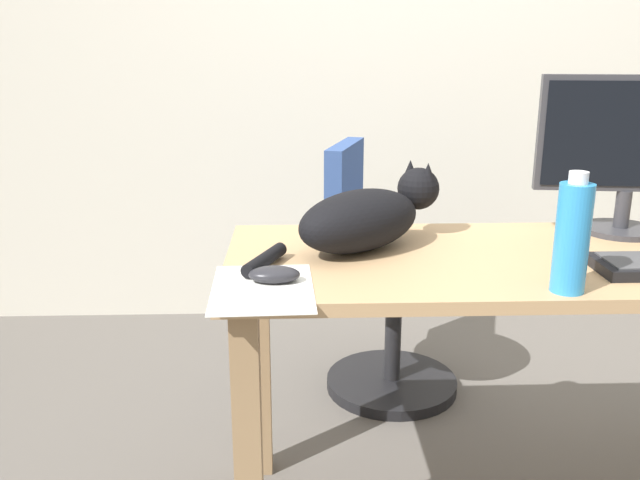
{
  "coord_description": "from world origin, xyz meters",
  "views": [
    {
      "loc": [
        -0.57,
        -1.53,
        1.24
      ],
      "look_at": [
        -0.52,
        -0.06,
        0.81
      ],
      "focal_mm": 37.82,
      "sensor_mm": 36.0,
      "label": 1
    }
  ],
  "objects": [
    {
      "name": "back_wall",
      "position": [
        0.0,
        1.5,
        1.3
      ],
      "size": [
        6.0,
        0.04,
        2.6
      ],
      "primitive_type": "cube",
      "color": "beige",
      "rests_on": "ground_plane"
    },
    {
      "name": "cat",
      "position": [
        -0.4,
        0.07,
        0.83
      ],
      "size": [
        0.5,
        0.41,
        0.2
      ],
      "color": "black",
      "rests_on": "desk"
    },
    {
      "name": "office_chair",
      "position": [
        -0.27,
        0.75,
        0.39
      ],
      "size": [
        0.5,
        0.48,
        0.91
      ],
      "color": "black",
      "rests_on": "ground_plane"
    },
    {
      "name": "paper_sheet",
      "position": [
        -0.64,
        -0.21,
        0.75
      ],
      "size": [
        0.22,
        0.3,
        0.0
      ],
      "primitive_type": "cube",
      "rotation": [
        0.0,
        0.0,
        0.03
      ],
      "color": "white",
      "rests_on": "desk"
    },
    {
      "name": "monitor",
      "position": [
        0.3,
        0.19,
        0.98
      ],
      "size": [
        0.48,
        0.2,
        0.41
      ],
      "color": "#333338",
      "rests_on": "desk"
    },
    {
      "name": "desk",
      "position": [
        0.0,
        0.0,
        0.63
      ],
      "size": [
        1.48,
        0.6,
        0.75
      ],
      "color": "tan",
      "rests_on": "ground_plane"
    },
    {
      "name": "water_bottle",
      "position": [
        -0.01,
        -0.25,
        0.87
      ],
      "size": [
        0.07,
        0.07,
        0.25
      ],
      "color": "#2D8CD1",
      "rests_on": "desk"
    },
    {
      "name": "computer_mouse",
      "position": [
        -0.62,
        -0.18,
        0.77
      ],
      "size": [
        0.11,
        0.06,
        0.04
      ],
      "primitive_type": "ellipsoid",
      "color": "#232328",
      "rests_on": "desk"
    }
  ]
}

